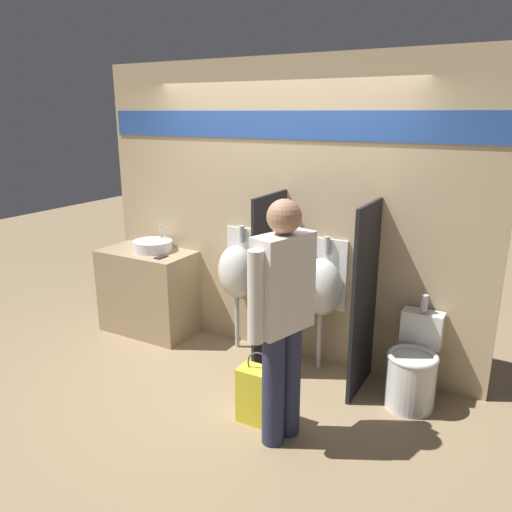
% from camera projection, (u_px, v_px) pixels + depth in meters
% --- Properties ---
extents(ground_plane, '(16.00, 16.00, 0.00)m').
position_uv_depth(ground_plane, '(247.00, 374.00, 4.43)').
color(ground_plane, '#997F5B').
extents(display_wall, '(3.80, 0.07, 2.70)m').
position_uv_depth(display_wall, '(279.00, 212.00, 4.55)').
color(display_wall, tan).
rests_on(display_wall, ground_plane).
extents(sink_counter, '(0.96, 0.53, 0.87)m').
position_uv_depth(sink_counter, '(148.00, 291.00, 5.20)').
color(sink_counter, tan).
rests_on(sink_counter, ground_plane).
extents(sink_basin, '(0.40, 0.40, 0.25)m').
position_uv_depth(sink_basin, '(153.00, 246.00, 5.09)').
color(sink_basin, white).
rests_on(sink_basin, sink_counter).
extents(cell_phone, '(0.07, 0.14, 0.01)m').
position_uv_depth(cell_phone, '(161.00, 257.00, 4.86)').
color(cell_phone, '#232328').
rests_on(cell_phone, sink_counter).
extents(divider_near_counter, '(0.03, 0.59, 1.58)m').
position_uv_depth(divider_near_counter, '(269.00, 283.00, 4.40)').
color(divider_near_counter, black).
rests_on(divider_near_counter, ground_plane).
extents(divider_mid, '(0.03, 0.59, 1.58)m').
position_uv_depth(divider_mid, '(364.00, 300.00, 3.99)').
color(divider_mid, black).
rests_on(divider_mid, ground_plane).
extents(urinal_near_counter, '(0.38, 0.29, 1.21)m').
position_uv_depth(urinal_near_counter, '(237.00, 271.00, 4.74)').
color(urinal_near_counter, silver).
rests_on(urinal_near_counter, ground_plane).
extents(urinal_far, '(0.38, 0.29, 1.21)m').
position_uv_depth(urinal_far, '(322.00, 286.00, 4.33)').
color(urinal_far, silver).
rests_on(urinal_far, ground_plane).
extents(toilet, '(0.39, 0.55, 0.85)m').
position_uv_depth(toilet, '(413.00, 370.00, 3.91)').
color(toilet, white).
rests_on(toilet, ground_plane).
extents(person_in_vest, '(0.31, 0.58, 1.72)m').
position_uv_depth(person_in_vest, '(283.00, 314.00, 3.31)').
color(person_in_vest, '#282D4C').
rests_on(person_in_vest, ground_plane).
extents(shopping_bag, '(0.32, 0.17, 0.57)m').
position_uv_depth(shopping_bag, '(259.00, 395.00, 3.69)').
color(shopping_bag, yellow).
rests_on(shopping_bag, ground_plane).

